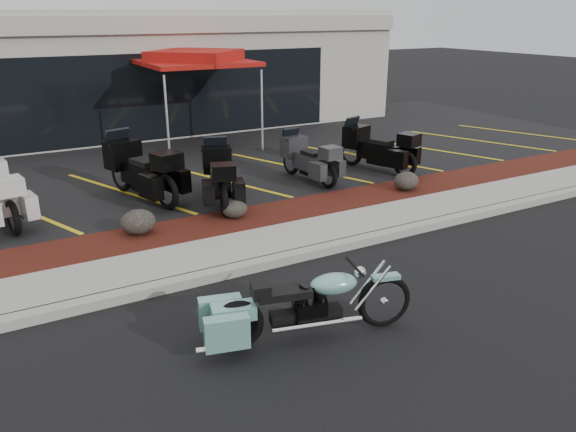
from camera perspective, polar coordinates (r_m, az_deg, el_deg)
ground at (r=9.12m, az=6.62°, el=-5.79°), size 90.00×90.00×0.00m
curb at (r=9.76m, az=3.56°, el=-3.41°), size 24.00×0.25×0.15m
sidewalk at (r=10.30m, az=1.46°, el=-2.07°), size 24.00×1.20×0.15m
mulch_bed at (r=11.28m, az=-1.65°, el=-0.05°), size 24.00×1.20×0.16m
upper_lot at (r=16.06m, az=-10.70°, el=5.71°), size 26.00×9.60×0.15m
dealership_building at (r=21.71m, az=-16.65°, el=14.08°), size 18.00×8.16×4.00m
boulder_left at (r=10.47m, az=-14.98°, el=-0.58°), size 0.64×0.53×0.45m
boulder_mid at (r=10.98m, az=-5.42°, el=0.73°), size 0.51×0.42×0.36m
boulder_right at (r=12.93m, az=11.92°, el=3.51°), size 0.59×0.49×0.42m
hero_cruiser at (r=7.49m, az=9.78°, el=-7.80°), size 2.85×1.35×0.97m
touring_black_front at (r=13.01m, az=-16.69°, el=5.43°), size 1.58×2.60×1.42m
touring_black_mid at (r=12.52m, az=-7.29°, el=5.21°), size 1.45×2.33×1.27m
touring_grey at (r=13.85m, az=0.31°, el=6.58°), size 0.97×2.07×1.16m
touring_black_rear at (r=14.76m, az=6.51°, el=7.54°), size 1.49×2.36×1.28m
traffic_cone at (r=15.10m, az=-14.86°, el=5.54°), size 0.40×0.40×0.40m
popup_canopy at (r=16.84m, az=-9.36°, el=15.42°), size 3.91×3.91×2.78m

